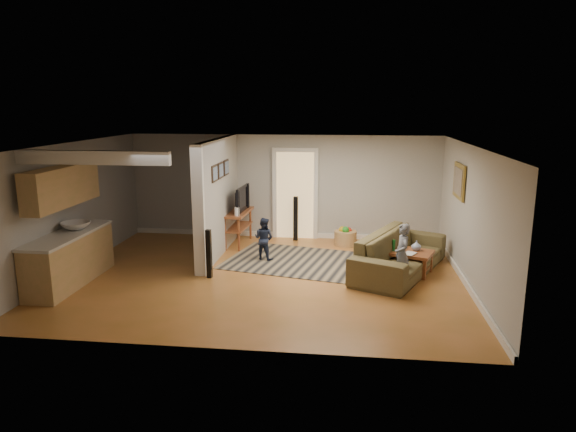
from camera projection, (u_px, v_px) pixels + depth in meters
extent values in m
plane|color=#8C5E23|center=(263.00, 276.00, 9.80)|extent=(7.50, 7.50, 0.00)
cube|color=#A4A39D|center=(283.00, 187.00, 12.44)|extent=(7.50, 0.04, 2.50)
cube|color=#A4A39D|center=(73.00, 207.00, 9.97)|extent=(0.04, 6.00, 2.50)
cube|color=#A4A39D|center=(471.00, 217.00, 9.10)|extent=(0.04, 6.00, 2.50)
cube|color=white|center=(262.00, 145.00, 9.26)|extent=(7.50, 6.00, 0.04)
cube|color=#A4A39D|center=(219.00, 197.00, 11.08)|extent=(0.15, 3.10, 2.50)
cube|color=white|center=(199.00, 212.00, 9.58)|extent=(0.22, 0.10, 2.50)
cube|color=white|center=(283.00, 234.00, 12.67)|extent=(7.50, 0.04, 0.12)
cube|color=white|center=(464.00, 281.00, 9.36)|extent=(0.04, 6.00, 0.12)
cube|color=#D8B272|center=(295.00, 195.00, 12.39)|extent=(0.90, 0.06, 2.10)
cube|color=#A78C4C|center=(70.00, 260.00, 9.33)|extent=(0.60, 2.20, 0.90)
cube|color=beige|center=(68.00, 235.00, 9.22)|extent=(0.64, 2.24, 0.05)
cube|color=#A78C4C|center=(62.00, 186.00, 9.04)|extent=(0.35, 2.00, 0.70)
imported|color=silver|center=(76.00, 229.00, 9.51)|extent=(0.54, 0.54, 0.19)
cube|color=black|center=(214.00, 173.00, 10.31)|extent=(0.03, 0.40, 0.34)
cube|color=black|center=(220.00, 170.00, 10.79)|extent=(0.03, 0.40, 0.34)
cube|color=black|center=(226.00, 167.00, 11.28)|extent=(0.03, 0.40, 0.34)
cube|color=olive|center=(459.00, 181.00, 9.97)|extent=(0.04, 0.90, 0.68)
cube|color=black|center=(298.00, 261.00, 10.72)|extent=(3.27, 2.68, 0.01)
imported|color=#433F21|center=(399.00, 272.00, 10.01)|extent=(2.09, 2.90, 0.79)
cube|color=maroon|center=(403.00, 252.00, 9.97)|extent=(1.28, 1.02, 0.06)
cube|color=silver|center=(403.00, 251.00, 9.97)|extent=(0.79, 0.62, 0.02)
cube|color=maroon|center=(402.00, 265.00, 10.03)|extent=(1.16, 0.89, 0.03)
cube|color=maroon|center=(374.00, 262.00, 10.02)|extent=(0.08, 0.08, 0.41)
cube|color=maroon|center=(424.00, 269.00, 9.56)|extent=(0.08, 0.08, 0.41)
cube|color=maroon|center=(382.00, 255.00, 10.47)|extent=(0.08, 0.08, 0.41)
cube|color=maroon|center=(431.00, 262.00, 10.01)|extent=(0.08, 0.08, 0.41)
imported|color=navy|center=(416.00, 250.00, 9.95)|extent=(0.24, 0.24, 0.20)
cylinder|color=#12501B|center=(394.00, 245.00, 9.89)|extent=(0.06, 0.06, 0.22)
imported|color=#998C4C|center=(389.00, 246.00, 10.26)|extent=(0.21, 0.27, 0.02)
imported|color=#66594C|center=(405.00, 253.00, 9.76)|extent=(0.31, 0.34, 0.02)
cube|color=maroon|center=(238.00, 212.00, 11.85)|extent=(0.53, 1.28, 0.05)
cube|color=maroon|center=(238.00, 227.00, 11.92)|extent=(0.48, 1.17, 0.03)
cylinder|color=maroon|center=(225.00, 234.00, 11.43)|extent=(0.05, 0.05, 0.78)
cylinder|color=maroon|center=(238.00, 223.00, 12.48)|extent=(0.05, 0.05, 0.78)
cylinder|color=maroon|center=(239.00, 234.00, 11.38)|extent=(0.05, 0.05, 0.78)
cylinder|color=maroon|center=(250.00, 223.00, 12.43)|extent=(0.05, 0.05, 0.78)
imported|color=black|center=(239.00, 211.00, 11.84)|extent=(0.18, 1.02, 0.59)
cylinder|color=white|center=(237.00, 211.00, 11.35)|extent=(0.11, 0.11, 0.19)
cube|color=black|center=(209.00, 254.00, 9.62)|extent=(0.10, 0.10, 0.94)
cube|color=black|center=(296.00, 218.00, 12.27)|extent=(0.11, 0.11, 1.07)
cylinder|color=olive|center=(345.00, 238.00, 11.91)|extent=(0.52, 0.52, 0.34)
sphere|color=red|center=(348.00, 231.00, 11.91)|extent=(0.16, 0.16, 0.16)
sphere|color=gold|center=(342.00, 230.00, 11.90)|extent=(0.16, 0.16, 0.16)
sphere|color=#258822|center=(346.00, 230.00, 11.80)|extent=(0.16, 0.16, 0.16)
imported|color=slate|center=(401.00, 284.00, 9.38)|extent=(0.35, 0.46, 1.13)
imported|color=#1B2339|center=(264.00, 259.00, 10.87)|extent=(0.53, 0.47, 0.90)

